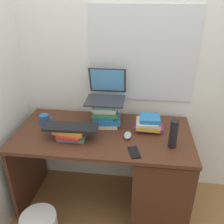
# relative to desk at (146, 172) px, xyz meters

# --- Properties ---
(ground_plane) EXTENTS (6.00, 6.00, 0.00)m
(ground_plane) POSITION_rel_desk_xyz_m (-0.37, 0.03, -0.42)
(ground_plane) COLOR olive
(wall_back) EXTENTS (6.00, 0.06, 2.60)m
(wall_back) POSITION_rel_desk_xyz_m (-0.36, 0.43, 0.88)
(wall_back) COLOR silver
(wall_back) RESTS_ON ground
(desk) EXTENTS (1.43, 0.71, 0.78)m
(desk) POSITION_rel_desk_xyz_m (0.00, 0.00, 0.00)
(desk) COLOR #4C2819
(desk) RESTS_ON ground
(book_stack_tall) EXTENTS (0.25, 0.20, 0.22)m
(book_stack_tall) POSITION_rel_desk_xyz_m (-0.37, 0.15, 0.46)
(book_stack_tall) COLOR beige
(book_stack_tall) RESTS_ON desk
(book_stack_keyboard_riser) EXTENTS (0.25, 0.18, 0.09)m
(book_stack_keyboard_riser) POSITION_rel_desk_xyz_m (-0.60, -0.09, 0.40)
(book_stack_keyboard_riser) COLOR teal
(book_stack_keyboard_riser) RESTS_ON desk
(book_stack_side) EXTENTS (0.24, 0.20, 0.12)m
(book_stack_side) POSITION_rel_desk_xyz_m (-0.00, 0.12, 0.41)
(book_stack_side) COLOR #8C338C
(book_stack_side) RESTS_ON desk
(laptop) EXTENTS (0.32, 0.31, 0.24)m
(laptop) POSITION_rel_desk_xyz_m (-0.37, 0.22, 0.63)
(laptop) COLOR #2D2D33
(laptop) RESTS_ON book_stack_tall
(keyboard) EXTENTS (0.42, 0.15, 0.02)m
(keyboard) POSITION_rel_desk_xyz_m (-0.60, -0.09, 0.46)
(keyboard) COLOR black
(keyboard) RESTS_ON book_stack_keyboard_riser
(computer_mouse) EXTENTS (0.06, 0.10, 0.04)m
(computer_mouse) POSITION_rel_desk_xyz_m (-0.16, -0.02, 0.37)
(computer_mouse) COLOR #A5A8AD
(computer_mouse) RESTS_ON desk
(mug) EXTENTS (0.12, 0.08, 0.09)m
(mug) POSITION_rel_desk_xyz_m (-0.89, 0.10, 0.40)
(mug) COLOR #265999
(mug) RESTS_ON desk
(water_bottle) EXTENTS (0.06, 0.06, 0.22)m
(water_bottle) POSITION_rel_desk_xyz_m (0.17, -0.11, 0.46)
(water_bottle) COLOR black
(water_bottle) RESTS_ON desk
(cell_phone) EXTENTS (0.10, 0.15, 0.01)m
(cell_phone) POSITION_rel_desk_xyz_m (-0.10, -0.22, 0.36)
(cell_phone) COLOR black
(cell_phone) RESTS_ON desk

